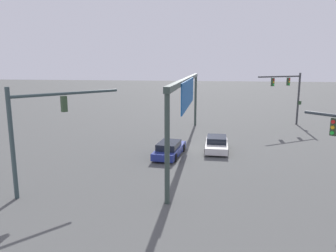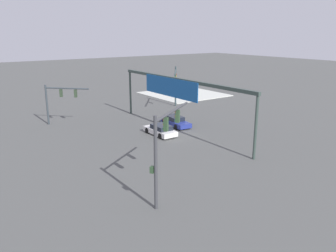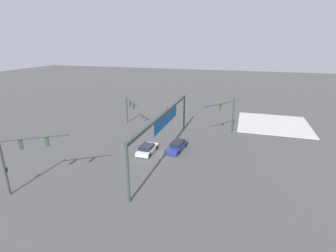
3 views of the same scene
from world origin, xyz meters
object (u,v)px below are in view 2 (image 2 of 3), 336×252
Objects in this scene: traffic_signal_near_corner at (175,81)px; sedan_car_approaching at (175,121)px; traffic_signal_cross_street at (58,97)px; traffic_signal_opposite_side at (164,139)px; sedan_car_waiting_far at (160,130)px.

traffic_signal_near_corner is 11.16m from sedan_car_approaching.
traffic_signal_near_corner reaches higher than traffic_signal_cross_street.
traffic_signal_near_corner is 30.25m from traffic_signal_opposite_side.
traffic_signal_near_corner reaches higher than sedan_car_approaching.
traffic_signal_opposite_side is 1.44× the size of sedan_car_waiting_far.
traffic_signal_opposite_side reaches higher than sedan_car_approaching.
sedan_car_waiting_far is at bearing -5.30° from traffic_signal_near_corner.
sedan_car_waiting_far is at bearing -9.64° from traffic_signal_cross_street.
traffic_signal_opposite_side reaches higher than sedan_car_waiting_far.
traffic_signal_opposite_side is at bearing -32.64° from sedan_car_approaching.
traffic_signal_near_corner is 15.19m from sedan_car_waiting_far.
traffic_signal_cross_street is 14.84m from sedan_car_approaching.
sedan_car_approaching is at bearing 8.11° from traffic_signal_cross_street.
sedan_car_waiting_far is at bearing 22.73° from traffic_signal_opposite_side.
sedan_car_waiting_far is (13.05, -8.57, -3.82)m from traffic_signal_opposite_side.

